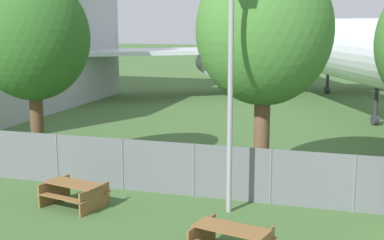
{
  "coord_description": "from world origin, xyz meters",
  "views": [
    {
      "loc": [
        4.88,
        -5.58,
        5.76
      ],
      "look_at": [
        -0.96,
        13.71,
        2.0
      ],
      "focal_mm": 50.0,
      "sensor_mm": 36.0,
      "label": 1
    }
  ],
  "objects_px": {
    "airplane": "(307,44)",
    "picnic_bench_open_grass": "(74,191)",
    "tree_left_of_cabin": "(33,39)",
    "picnic_bench_near_cabin": "(231,238)",
    "tree_far_right": "(264,31)"
  },
  "relations": [
    {
      "from": "picnic_bench_near_cabin",
      "to": "tree_left_of_cabin",
      "type": "distance_m",
      "value": 10.93
    },
    {
      "from": "airplane",
      "to": "picnic_bench_open_grass",
      "type": "height_order",
      "value": "airplane"
    },
    {
      "from": "tree_left_of_cabin",
      "to": "tree_far_right",
      "type": "relative_size",
      "value": 0.93
    },
    {
      "from": "picnic_bench_near_cabin",
      "to": "airplane",
      "type": "bearing_deg",
      "value": 91.56
    },
    {
      "from": "airplane",
      "to": "tree_left_of_cabin",
      "type": "xyz_separation_m",
      "value": [
        -7.77,
        -24.51,
        1.13
      ]
    },
    {
      "from": "picnic_bench_open_grass",
      "to": "tree_left_of_cabin",
      "type": "xyz_separation_m",
      "value": [
        -3.04,
        2.8,
        4.63
      ]
    },
    {
      "from": "picnic_bench_open_grass",
      "to": "tree_far_right",
      "type": "relative_size",
      "value": 0.26
    },
    {
      "from": "picnic_bench_near_cabin",
      "to": "picnic_bench_open_grass",
      "type": "bearing_deg",
      "value": 158.77
    },
    {
      "from": "picnic_bench_near_cabin",
      "to": "tree_left_of_cabin",
      "type": "relative_size",
      "value": 0.29
    },
    {
      "from": "picnic_bench_open_grass",
      "to": "tree_far_right",
      "type": "bearing_deg",
      "value": 35.49
    },
    {
      "from": "picnic_bench_near_cabin",
      "to": "picnic_bench_open_grass",
      "type": "height_order",
      "value": "same"
    },
    {
      "from": "picnic_bench_near_cabin",
      "to": "picnic_bench_open_grass",
      "type": "distance_m",
      "value": 5.94
    },
    {
      "from": "picnic_bench_near_cabin",
      "to": "picnic_bench_open_grass",
      "type": "xyz_separation_m",
      "value": [
        -5.54,
        2.15,
        -0.0
      ]
    },
    {
      "from": "airplane",
      "to": "picnic_bench_near_cabin",
      "type": "height_order",
      "value": "airplane"
    },
    {
      "from": "tree_far_right",
      "to": "picnic_bench_open_grass",
      "type": "bearing_deg",
      "value": -144.51
    }
  ]
}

